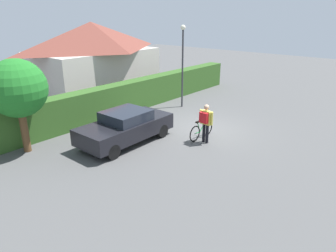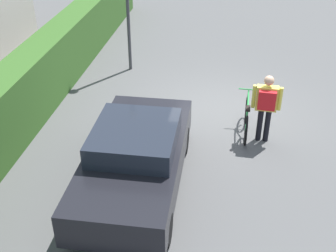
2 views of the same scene
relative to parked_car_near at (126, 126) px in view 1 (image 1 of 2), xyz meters
name	(u,v)px [view 1 (image 1 of 2)]	position (x,y,z in m)	size (l,w,h in m)	color
ground_plane	(201,129)	(3.42, -1.57, -0.73)	(60.00, 60.00, 0.00)	#4E4E4E
hedge_row	(131,96)	(3.42, 3.31, 0.10)	(17.90, 0.90, 1.66)	#315821
house_distant	(93,57)	(4.79, 8.40, 1.68)	(8.26, 5.32, 4.71)	beige
parked_car_near	(126,126)	(0.00, 0.00, 0.00)	(4.23, 1.87, 1.41)	black
bicycle	(201,130)	(2.46, -2.21, -0.33)	(1.70, 0.50, 0.97)	black
person_rider	(206,120)	(2.15, -2.61, 0.30)	(0.36, 0.68, 1.69)	black
street_lamp	(183,56)	(5.78, 1.46, 2.24)	(0.28, 0.28, 4.65)	#38383D
tree_kerbside	(17,89)	(-3.20, 2.38, 1.85)	(2.23, 2.23, 3.71)	brown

